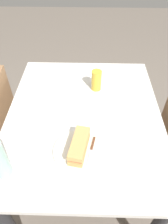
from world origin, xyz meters
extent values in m
plane|color=#6B6056|center=(0.00, 0.00, 0.00)|extent=(8.00, 8.00, 0.00)
cube|color=silver|center=(0.00, 0.00, 0.73)|extent=(1.11, 0.89, 0.03)
cylinder|color=#262628|center=(-0.49, -0.39, 0.36)|extent=(0.06, 0.06, 0.72)
cylinder|color=#262628|center=(-0.49, 0.39, 0.36)|extent=(0.06, 0.06, 0.72)
cylinder|color=#936B47|center=(0.16, 0.53, 0.23)|extent=(0.04, 0.04, 0.46)
cylinder|color=#936B47|center=(-0.19, 0.56, 0.23)|extent=(0.04, 0.04, 0.46)
cube|color=#936B47|center=(-0.12, -0.54, 0.68)|extent=(0.38, 0.04, 0.40)
cylinder|color=#936B47|center=(-0.30, -0.55, 0.23)|extent=(0.04, 0.04, 0.46)
cylinder|color=#936B47|center=(0.06, -0.54, 0.23)|extent=(0.04, 0.04, 0.46)
cylinder|color=silver|center=(0.26, -0.02, 0.76)|extent=(0.26, 0.26, 0.01)
cube|color=tan|center=(0.26, -0.02, 0.78)|extent=(0.20, 0.10, 0.02)
cube|color=#B74C3D|center=(0.26, -0.02, 0.80)|extent=(0.19, 0.09, 0.02)
cube|color=tan|center=(0.26, -0.02, 0.82)|extent=(0.20, 0.10, 0.02)
cube|color=silver|center=(0.31, 0.03, 0.77)|extent=(0.10, 0.03, 0.00)
cube|color=#59331E|center=(0.22, 0.05, 0.77)|extent=(0.08, 0.03, 0.01)
cylinder|color=gold|center=(-0.24, 0.07, 0.82)|extent=(0.06, 0.06, 0.14)
camera|label=1|loc=(0.87, 0.02, 1.63)|focal=34.19mm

